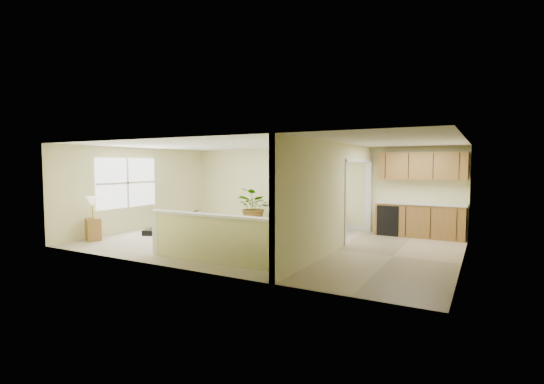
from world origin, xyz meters
The scene contains 20 objects.
floor centered at (0.00, 0.00, 0.00)m, with size 9.00×9.00×0.00m, color #BEAC94.
back_wall centered at (0.00, 3.00, 1.25)m, with size 9.00×0.04×2.50m, color beige.
front_wall centered at (0.00, -3.00, 1.25)m, with size 9.00×0.04×2.50m, color beige.
left_wall centered at (-4.50, 0.00, 1.25)m, with size 0.04×6.00×2.50m, color beige.
right_wall centered at (4.50, 0.00, 1.25)m, with size 0.04×6.00×2.50m, color beige.
ceiling centered at (0.00, 0.00, 2.50)m, with size 9.00×6.00×0.04m, color white.
kitchen_vinyl centered at (3.15, 0.00, 0.00)m, with size 2.70×6.00×0.01m, color tan.
interior_partition centered at (1.80, 0.25, 1.22)m, with size 0.18×5.99×2.50m.
pony_half_wall centered at (0.08, -2.30, 0.52)m, with size 3.42×0.22×1.00m.
left_window centered at (-4.49, -0.50, 1.45)m, with size 0.05×2.15×1.45m, color white.
wall_art_left centered at (-0.95, 2.97, 1.75)m, with size 0.48×0.04×0.58m.
wall_mirror centered at (0.30, 2.97, 1.80)m, with size 0.55×0.04×0.55m.
kitchen_cabinets centered at (3.19, 2.73, 0.87)m, with size 2.36×0.65×2.33m.
piano centered at (-3.08, 0.09, 0.57)m, with size 2.01×1.99×1.37m.
piano_bench centered at (-1.28, -0.16, 0.22)m, with size 0.34×0.66×0.44m, color black.
loveseat centered at (0.25, 2.29, 0.32)m, with size 1.55×0.98×0.84m.
accent_table centered at (-1.24, 2.41, 0.44)m, with size 0.48×0.48×0.69m.
palm_plant centered at (-1.71, 2.22, 0.61)m, with size 1.41×1.33×1.24m.
small_plant centered at (1.09, 2.16, 0.25)m, with size 0.34×0.34×0.59m.
lamp_stand centered at (-4.15, -1.93, 0.49)m, with size 0.44×0.44×1.15m.
Camera 1 is at (4.90, -8.64, 1.99)m, focal length 26.00 mm.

